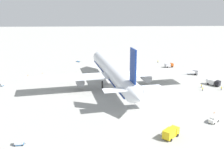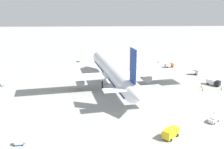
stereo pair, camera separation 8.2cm
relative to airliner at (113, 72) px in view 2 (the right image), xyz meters
The scene contains 20 objects.
ground_plane 7.32m from the airliner, 14.13° to the left, with size 600.00×600.00×0.00m, color #9E9E99.
airliner is the anchor object (origin of this frame).
service_truck_0 49.23m from the airliner, 65.52° to the right, with size 5.62×6.86×2.79m.
service_truck_1 51.43m from the airliner, 163.33° to the right, with size 5.99×5.92×2.96m.
service_truck_3 51.32m from the airliner, 44.00° to the right, with size 3.54×5.43×2.38m.
service_truck_4 48.00m from the airliner, 89.51° to the right, with size 6.53×5.80×2.79m.
service_van 50.80m from the airliner, 141.05° to the right, with size 4.20×4.36×1.97m.
baggage_cart_0 59.31m from the airliner, 150.55° to the left, with size 1.77×3.41×1.50m.
baggage_cart_1 53.84m from the airliner, 86.15° to the left, with size 2.35×3.20×1.43m.
baggage_cart_2 58.15m from the airliner, 21.12° to the left, with size 2.54×2.80×0.40m.
ground_worker_0 58.47m from the airliner, 32.51° to the right, with size 0.43×0.43×1.68m.
ground_worker_1 49.51m from the airliner, 97.84° to the right, with size 0.43×0.43×1.71m.
ground_worker_2 47.63m from the airliner, 50.92° to the right, with size 0.51×0.51×1.76m.
ground_worker_3 41.49m from the airliner, 93.85° to the right, with size 0.48×0.48×1.61m.
ground_worker_4 41.00m from the airliner, 100.31° to the right, with size 0.46×0.46×1.68m.
ground_worker_5 44.47m from the airliner, 49.93° to the right, with size 0.54×0.54×1.71m.
traffic_cone_0 50.12m from the airliner, 65.29° to the left, with size 0.36×0.36×0.55m, color orange.
traffic_cone_1 47.77m from the airliner, 132.28° to the right, with size 0.36×0.36×0.55m, color orange.
traffic_cone_2 51.67m from the airliner, 53.45° to the right, with size 0.36×0.36×0.55m, color orange.
traffic_cone_3 46.76m from the airliner, 56.28° to the left, with size 0.36×0.36×0.55m, color orange.
Camera 2 is at (-121.01, 5.23, 39.34)m, focal length 43.09 mm.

